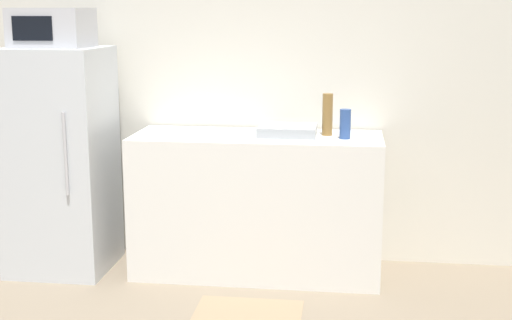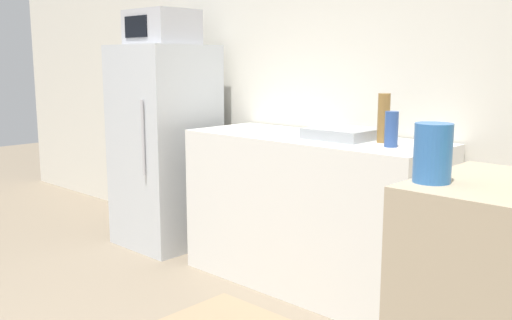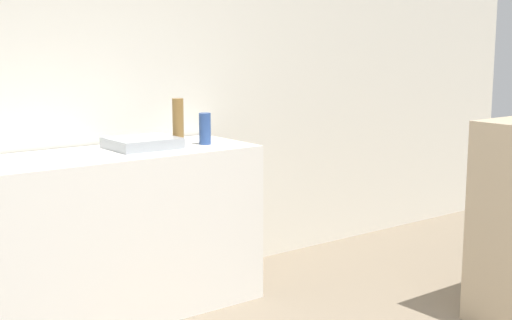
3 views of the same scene
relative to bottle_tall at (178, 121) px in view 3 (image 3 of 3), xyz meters
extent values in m
cube|color=silver|center=(-0.56, 0.29, 0.26)|extent=(8.00, 0.06, 2.60)
cube|color=silver|center=(-0.44, -0.06, -0.59)|extent=(1.58, 0.60, 0.91)
cube|color=#9EA3A8|center=(-0.25, -0.02, -0.10)|extent=(0.36, 0.32, 0.06)
cylinder|color=olive|center=(0.00, 0.00, 0.00)|extent=(0.07, 0.07, 0.27)
cylinder|color=#2D4C8C|center=(0.11, -0.11, -0.04)|extent=(0.07, 0.07, 0.18)
camera|label=1|loc=(0.13, -4.47, 0.64)|focal=50.00mm
camera|label=2|loc=(1.59, -2.69, 0.30)|focal=40.00mm
camera|label=3|loc=(-2.13, -3.54, 0.47)|focal=50.00mm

